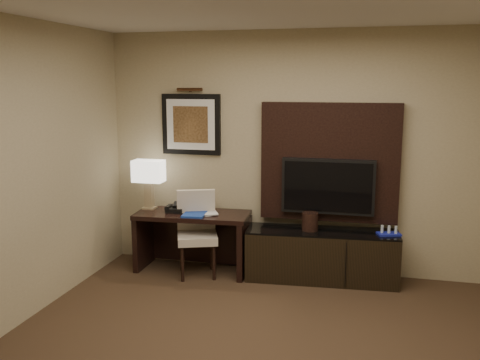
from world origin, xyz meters
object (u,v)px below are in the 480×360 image
(desk_chair, at_px, (197,237))
(minibar_tray, at_px, (389,231))
(tv, at_px, (328,186))
(ice_bucket, at_px, (310,221))
(desk_phone, at_px, (175,208))
(table_lamp, at_px, (149,182))
(credenza, at_px, (322,255))
(desk, at_px, (193,242))

(desk_chair, distance_m, minibar_tray, 2.06)
(tv, distance_m, ice_bucket, 0.43)
(desk_phone, bearing_deg, table_lamp, 165.14)
(table_lamp, xyz_separation_m, minibar_tray, (2.69, -0.01, -0.39))
(ice_bucket, bearing_deg, tv, 42.62)
(table_lamp, bearing_deg, credenza, -0.55)
(desk_chair, relative_size, ice_bucket, 4.57)
(credenza, height_order, minibar_tray, minibar_tray)
(desk_phone, height_order, minibar_tray, desk_phone)
(table_lamp, bearing_deg, desk, -7.19)
(table_lamp, height_order, ice_bucket, table_lamp)
(desk, distance_m, ice_bucket, 1.36)
(credenza, height_order, desk_chair, desk_chair)
(credenza, distance_m, tv, 0.75)
(desk_phone, bearing_deg, ice_bucket, -0.77)
(desk, xyz_separation_m, credenza, (1.45, 0.05, -0.06))
(table_lamp, bearing_deg, desk_phone, -12.49)
(desk, xyz_separation_m, desk_phone, (-0.20, -0.01, 0.39))
(credenza, xyz_separation_m, minibar_tray, (0.69, 0.01, 0.32))
(credenza, xyz_separation_m, desk_chair, (-1.36, -0.18, 0.17))
(desk_chair, relative_size, desk_phone, 4.72)
(credenza, height_order, table_lamp, table_lamp)
(tv, bearing_deg, credenza, -104.15)
(credenza, bearing_deg, desk, 177.88)
(table_lamp, relative_size, ice_bucket, 3.18)
(credenza, relative_size, ice_bucket, 8.27)
(desk, xyz_separation_m, minibar_tray, (2.15, 0.06, 0.26))
(credenza, xyz_separation_m, table_lamp, (-2.00, 0.02, 0.71))
(desk_phone, bearing_deg, credenza, -0.38)
(tv, distance_m, table_lamp, 2.04)
(credenza, relative_size, minibar_tray, 6.92)
(desk_chair, distance_m, ice_bucket, 1.25)
(credenza, relative_size, desk_phone, 8.54)
(tv, bearing_deg, ice_bucket, -137.38)
(desk, relative_size, credenza, 0.78)
(desk, distance_m, minibar_tray, 2.16)
(desk, relative_size, ice_bucket, 6.49)
(ice_bucket, distance_m, minibar_tray, 0.83)
(desk_chair, bearing_deg, credenza, -13.43)
(desk_phone, relative_size, minibar_tray, 0.81)
(desk, bearing_deg, tv, 3.98)
(desk, bearing_deg, desk_phone, 178.88)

